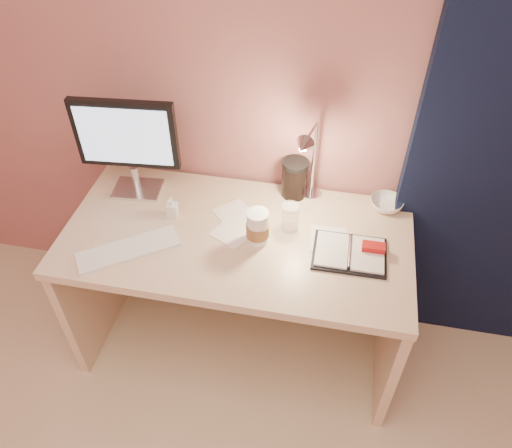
% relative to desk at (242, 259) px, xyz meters
% --- Properties ---
extents(room, '(3.50, 3.50, 3.50)m').
position_rel_desk_xyz_m(room, '(0.95, 0.24, 0.63)').
color(room, '#C6B28E').
rests_on(room, ground).
extents(desk, '(1.40, 0.70, 0.73)m').
position_rel_desk_xyz_m(desk, '(0.00, 0.00, 0.00)').
color(desk, '#D0B293').
rests_on(desk, ground).
extents(monitor, '(0.42, 0.17, 0.45)m').
position_rel_desk_xyz_m(monitor, '(-0.49, 0.11, 0.49)').
color(monitor, silver).
rests_on(monitor, desk).
extents(keyboard, '(0.39, 0.32, 0.02)m').
position_rel_desk_xyz_m(keyboard, '(-0.39, -0.25, 0.23)').
color(keyboard, white).
rests_on(keyboard, desk).
extents(planner, '(0.28, 0.21, 0.04)m').
position_rel_desk_xyz_m(planner, '(0.46, -0.10, 0.24)').
color(planner, black).
rests_on(planner, desk).
extents(paper_a, '(0.16, 0.16, 0.00)m').
position_rel_desk_xyz_m(paper_a, '(0.37, -0.03, 0.23)').
color(paper_a, silver).
rests_on(paper_a, desk).
extents(paper_b, '(0.19, 0.19, 0.00)m').
position_rel_desk_xyz_m(paper_b, '(-0.02, -0.07, 0.23)').
color(paper_b, silver).
rests_on(paper_b, desk).
extents(paper_c, '(0.20, 0.20, 0.00)m').
position_rel_desk_xyz_m(paper_c, '(-0.04, 0.04, 0.23)').
color(paper_c, silver).
rests_on(paper_c, desk).
extents(coffee_cup, '(0.09, 0.09, 0.15)m').
position_rel_desk_xyz_m(coffee_cup, '(0.09, -0.09, 0.29)').
color(coffee_cup, white).
rests_on(coffee_cup, desk).
extents(clear_cup, '(0.07, 0.07, 0.12)m').
position_rel_desk_xyz_m(clear_cup, '(0.20, 0.00, 0.29)').
color(clear_cup, white).
rests_on(clear_cup, desk).
extents(bowl, '(0.18, 0.18, 0.04)m').
position_rel_desk_xyz_m(bowl, '(0.59, 0.21, 0.25)').
color(bowl, silver).
rests_on(bowl, desk).
extents(lotion_bottle, '(0.05, 0.05, 0.10)m').
position_rel_desk_xyz_m(lotion_bottle, '(-0.29, -0.01, 0.27)').
color(lotion_bottle, white).
rests_on(lotion_bottle, desk).
extents(dark_jar, '(0.11, 0.11, 0.16)m').
position_rel_desk_xyz_m(dark_jar, '(0.19, 0.22, 0.30)').
color(dark_jar, black).
rests_on(dark_jar, desk).
extents(desk_lamp, '(0.12, 0.24, 0.39)m').
position_rel_desk_xyz_m(desk_lamp, '(0.28, 0.14, 0.47)').
color(desk_lamp, silver).
rests_on(desk_lamp, desk).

